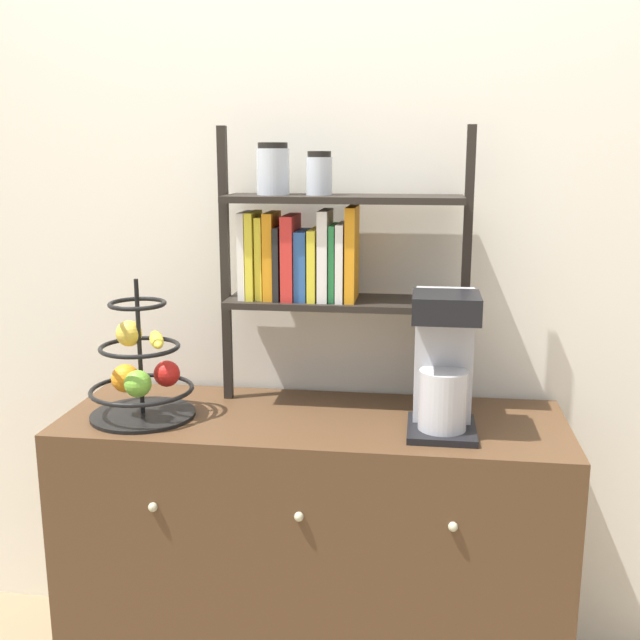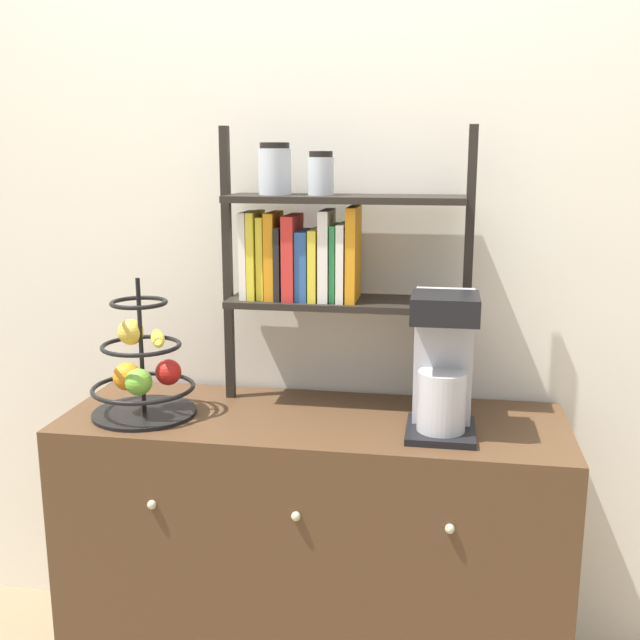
% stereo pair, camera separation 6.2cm
% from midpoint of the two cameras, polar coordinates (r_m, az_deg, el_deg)
% --- Properties ---
extents(wall_back, '(7.00, 0.05, 2.60)m').
position_cam_midpoint_polar(wall_back, '(2.22, -0.34, 7.55)').
color(wall_back, silver).
rests_on(wall_back, ground_plane).
extents(sideboard, '(1.37, 0.48, 0.79)m').
position_cam_midpoint_polar(sideboard, '(2.22, -1.37, -17.04)').
color(sideboard, '#4C331E').
rests_on(sideboard, ground_plane).
extents(coffee_maker, '(0.17, 0.20, 0.36)m').
position_cam_midpoint_polar(coffee_maker, '(1.93, 8.50, -3.24)').
color(coffee_maker, black).
rests_on(coffee_maker, sideboard).
extents(fruit_stand, '(0.28, 0.28, 0.38)m').
position_cam_midpoint_polar(fruit_stand, '(2.08, -14.29, -3.96)').
color(fruit_stand, black).
rests_on(fruit_stand, sideboard).
extents(shelf_hutch, '(0.70, 0.20, 0.78)m').
position_cam_midpoint_polar(shelf_hutch, '(2.08, -1.36, 5.50)').
color(shelf_hutch, black).
rests_on(shelf_hutch, sideboard).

